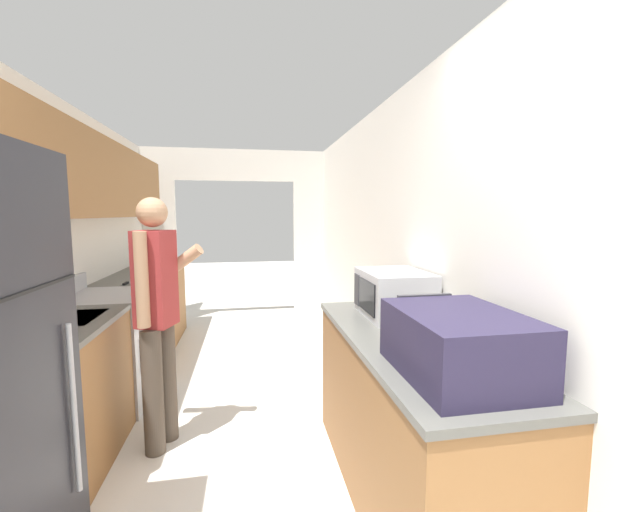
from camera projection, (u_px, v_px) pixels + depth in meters
The scene contains 11 objects.
wall_left at pixel (51, 222), 2.86m from camera, with size 0.38×7.38×2.50m.
wall_right at pixel (403, 256), 2.98m from camera, with size 0.06×7.38×2.50m.
wall_far_with_doorway at pixel (236, 222), 5.77m from camera, with size 3.00×0.06×2.50m.
counter_left at pixel (122, 335), 3.61m from camera, with size 0.62×3.71×0.92m.
counter_right at pixel (406, 418), 2.15m from camera, with size 0.62×1.74×0.92m.
range_oven at pixel (108, 348), 3.24m from camera, with size 0.66×0.74×1.06m.
person at pixel (157, 316), 2.58m from camera, with size 0.53×0.45×1.68m.
suitcase at pixel (458, 343), 1.59m from camera, with size 0.45×0.63×0.27m.
microwave at pixel (394, 294), 2.52m from camera, with size 0.40×0.52×0.29m.
book_stack at pixel (410, 334), 2.08m from camera, with size 0.24×0.25×0.04m.
knife at pixel (128, 282), 3.72m from camera, with size 0.05×0.35×0.02m.
Camera 1 is at (0.17, -0.91, 1.58)m, focal length 22.00 mm.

